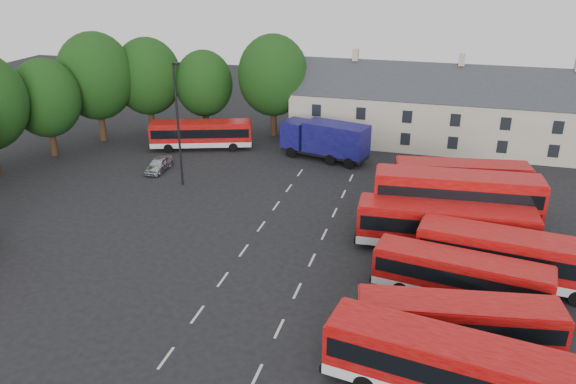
# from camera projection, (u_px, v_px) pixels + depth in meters

# --- Properties ---
(ground) EXTENTS (140.00, 140.00, 0.00)m
(ground) POSITION_uv_depth(u_px,v_px,m) (234.00, 264.00, 38.18)
(ground) COLOR black
(ground) RESTS_ON ground
(lane_markings) EXTENTS (5.15, 33.80, 0.01)m
(lane_markings) POSITION_uv_depth(u_px,v_px,m) (277.00, 255.00, 39.33)
(lane_markings) COLOR beige
(lane_markings) RESTS_ON ground
(treeline) EXTENTS (29.92, 32.59, 12.01)m
(treeline) POSITION_uv_depth(u_px,v_px,m) (109.00, 88.00, 57.87)
(treeline) COLOR black
(treeline) RESTS_ON ground
(terrace_houses) EXTENTS (35.70, 7.13, 10.06)m
(terrace_houses) POSITION_uv_depth(u_px,v_px,m) (455.00, 113.00, 59.78)
(terrace_houses) COLOR beige
(terrace_houses) RESTS_ON ground
(bus_row_a) EXTENTS (12.25, 4.52, 3.38)m
(bus_row_a) POSITION_uv_depth(u_px,v_px,m) (454.00, 366.00, 25.75)
(bus_row_a) COLOR silver
(bus_row_a) RESTS_ON ground
(bus_row_b) EXTENTS (10.77, 4.05, 2.97)m
(bus_row_b) POSITION_uv_depth(u_px,v_px,m) (458.00, 321.00, 29.35)
(bus_row_b) COLOR silver
(bus_row_b) RESTS_ON ground
(bus_row_c) EXTENTS (10.55, 3.85, 2.92)m
(bus_row_c) POSITION_uv_depth(u_px,v_px,m) (461.00, 274.00, 33.70)
(bus_row_c) COLOR silver
(bus_row_c) RESTS_ON ground
(bus_row_d) EXTENTS (12.19, 4.15, 3.38)m
(bus_row_d) POSITION_uv_depth(u_px,v_px,m) (514.00, 255.00, 35.24)
(bus_row_d) COLOR silver
(bus_row_d) RESTS_ON ground
(bus_row_e) EXTENTS (12.25, 3.49, 3.43)m
(bus_row_e) POSITION_uv_depth(u_px,v_px,m) (445.00, 224.00, 39.19)
(bus_row_e) COLOR silver
(bus_row_e) RESTS_ON ground
(bus_dd_south) EXTENTS (12.05, 3.70, 4.86)m
(bus_dd_south) POSITION_uv_depth(u_px,v_px,m) (456.00, 201.00, 41.14)
(bus_dd_south) COLOR silver
(bus_dd_south) RESTS_ON ground
(bus_dd_north) EXTENTS (10.66, 3.91, 4.27)m
(bus_dd_north) POSITION_uv_depth(u_px,v_px,m) (461.00, 184.00, 45.02)
(bus_dd_north) COLOR silver
(bus_dd_north) RESTS_ON ground
(bus_north) EXTENTS (10.93, 5.75, 3.03)m
(bus_north) POSITION_uv_depth(u_px,v_px,m) (201.00, 133.00, 60.10)
(bus_north) COLOR silver
(bus_north) RESTS_ON ground
(box_truck) EXTENTS (9.37, 5.00, 3.92)m
(box_truck) POSITION_uv_depth(u_px,v_px,m) (326.00, 139.00, 56.84)
(box_truck) COLOR black
(box_truck) RESTS_ON ground
(silver_car) EXTENTS (1.74, 3.99, 1.34)m
(silver_car) POSITION_uv_depth(u_px,v_px,m) (159.00, 164.00, 54.37)
(silver_car) COLOR #B6B8BE
(silver_car) RESTS_ON ground
(lamppost) EXTENTS (0.76, 0.53, 11.11)m
(lamppost) POSITION_uv_depth(u_px,v_px,m) (178.00, 122.00, 49.06)
(lamppost) COLOR black
(lamppost) RESTS_ON ground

